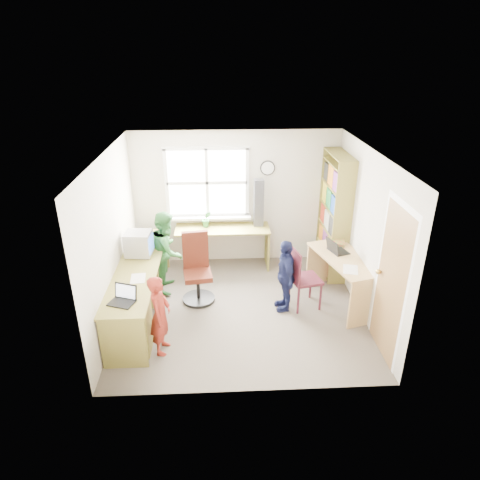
{
  "coord_description": "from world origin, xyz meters",
  "views": [
    {
      "loc": [
        -0.3,
        -5.49,
        3.69
      ],
      "look_at": [
        0.0,
        0.25,
        1.05
      ],
      "focal_mm": 32.0,
      "sensor_mm": 36.0,
      "label": 1
    }
  ],
  "objects_px": {
    "laptop_right": "(336,249)",
    "person_green": "(167,251)",
    "right_desk": "(344,270)",
    "laptop_left": "(123,298)",
    "l_desk": "(150,296)",
    "person_red": "(160,315)",
    "wooden_chair": "(301,276)",
    "swivel_chair": "(197,272)",
    "crt_monitor": "(139,244)",
    "person_navy": "(285,275)",
    "bookshelf": "(334,218)",
    "cd_tower": "(259,203)",
    "potted_plant": "(207,219)"
  },
  "relations": [
    {
      "from": "laptop_right",
      "to": "person_green",
      "type": "bearing_deg",
      "value": 63.28
    },
    {
      "from": "right_desk",
      "to": "person_green",
      "type": "relative_size",
      "value": 1.1
    },
    {
      "from": "right_desk",
      "to": "laptop_left",
      "type": "distance_m",
      "value": 3.27
    },
    {
      "from": "l_desk",
      "to": "person_red",
      "type": "height_order",
      "value": "person_red"
    },
    {
      "from": "wooden_chair",
      "to": "person_red",
      "type": "xyz_separation_m",
      "value": [
        -1.99,
        -0.94,
        0.02
      ]
    },
    {
      "from": "laptop_left",
      "to": "person_red",
      "type": "relative_size",
      "value": 0.34
    },
    {
      "from": "swivel_chair",
      "to": "crt_monitor",
      "type": "relative_size",
      "value": 2.66
    },
    {
      "from": "wooden_chair",
      "to": "laptop_right",
      "type": "bearing_deg",
      "value": 13.95
    },
    {
      "from": "l_desk",
      "to": "person_navy",
      "type": "relative_size",
      "value": 2.6
    },
    {
      "from": "swivel_chair",
      "to": "laptop_left",
      "type": "bearing_deg",
      "value": -133.02
    },
    {
      "from": "bookshelf",
      "to": "wooden_chair",
      "type": "bearing_deg",
      "value": -122.96
    },
    {
      "from": "bookshelf",
      "to": "person_red",
      "type": "xyz_separation_m",
      "value": [
        -2.73,
        -2.09,
        -0.45
      ]
    },
    {
      "from": "bookshelf",
      "to": "laptop_right",
      "type": "distance_m",
      "value": 0.89
    },
    {
      "from": "right_desk",
      "to": "wooden_chair",
      "type": "distance_m",
      "value": 0.68
    },
    {
      "from": "swivel_chair",
      "to": "person_navy",
      "type": "distance_m",
      "value": 1.37
    },
    {
      "from": "right_desk",
      "to": "swivel_chair",
      "type": "distance_m",
      "value": 2.26
    },
    {
      "from": "swivel_chair",
      "to": "laptop_right",
      "type": "relative_size",
      "value": 2.85
    },
    {
      "from": "crt_monitor",
      "to": "cd_tower",
      "type": "relative_size",
      "value": 0.49
    },
    {
      "from": "laptop_right",
      "to": "person_green",
      "type": "height_order",
      "value": "person_green"
    },
    {
      "from": "bookshelf",
      "to": "person_navy",
      "type": "distance_m",
      "value": 1.6
    },
    {
      "from": "right_desk",
      "to": "laptop_left",
      "type": "bearing_deg",
      "value": -177.49
    },
    {
      "from": "cd_tower",
      "to": "potted_plant",
      "type": "relative_size",
      "value": 2.84
    },
    {
      "from": "wooden_chair",
      "to": "person_navy",
      "type": "height_order",
      "value": "person_navy"
    },
    {
      "from": "person_navy",
      "to": "laptop_right",
      "type": "bearing_deg",
      "value": 106.21
    },
    {
      "from": "wooden_chair",
      "to": "laptop_left",
      "type": "height_order",
      "value": "wooden_chair"
    },
    {
      "from": "swivel_chair",
      "to": "laptop_right",
      "type": "height_order",
      "value": "swivel_chair"
    },
    {
      "from": "wooden_chair",
      "to": "potted_plant",
      "type": "xyz_separation_m",
      "value": [
        -1.43,
        1.45,
        0.37
      ]
    },
    {
      "from": "laptop_left",
      "to": "person_navy",
      "type": "relative_size",
      "value": 0.33
    },
    {
      "from": "right_desk",
      "to": "crt_monitor",
      "type": "relative_size",
      "value": 3.54
    },
    {
      "from": "wooden_chair",
      "to": "cd_tower",
      "type": "relative_size",
      "value": 1.15
    },
    {
      "from": "bookshelf",
      "to": "laptop_right",
      "type": "bearing_deg",
      "value": -101.2
    },
    {
      "from": "right_desk",
      "to": "laptop_right",
      "type": "xyz_separation_m",
      "value": [
        -0.1,
        0.2,
        0.26
      ]
    },
    {
      "from": "laptop_left",
      "to": "bookshelf",
      "type": "bearing_deg",
      "value": 53.19
    },
    {
      "from": "swivel_chair",
      "to": "crt_monitor",
      "type": "distance_m",
      "value": 0.99
    },
    {
      "from": "l_desk",
      "to": "laptop_left",
      "type": "relative_size",
      "value": 7.83
    },
    {
      "from": "person_red",
      "to": "laptop_right",
      "type": "bearing_deg",
      "value": -57.51
    },
    {
      "from": "person_red",
      "to": "bookshelf",
      "type": "bearing_deg",
      "value": -45.81
    },
    {
      "from": "laptop_left",
      "to": "cd_tower",
      "type": "height_order",
      "value": "cd_tower"
    },
    {
      "from": "l_desk",
      "to": "cd_tower",
      "type": "relative_size",
      "value": 3.5
    },
    {
      "from": "crt_monitor",
      "to": "person_navy",
      "type": "relative_size",
      "value": 0.36
    },
    {
      "from": "l_desk",
      "to": "swivel_chair",
      "type": "height_order",
      "value": "swivel_chair"
    },
    {
      "from": "laptop_right",
      "to": "person_red",
      "type": "height_order",
      "value": "person_red"
    },
    {
      "from": "l_desk",
      "to": "laptop_right",
      "type": "xyz_separation_m",
      "value": [
        2.79,
        0.62,
        0.37
      ]
    },
    {
      "from": "swivel_chair",
      "to": "person_navy",
      "type": "xyz_separation_m",
      "value": [
        1.32,
        -0.35,
        0.1
      ]
    },
    {
      "from": "l_desk",
      "to": "laptop_left",
      "type": "distance_m",
      "value": 0.71
    },
    {
      "from": "potted_plant",
      "to": "l_desk",
      "type": "bearing_deg",
      "value": -113.75
    },
    {
      "from": "laptop_right",
      "to": "potted_plant",
      "type": "distance_m",
      "value": 2.32
    },
    {
      "from": "crt_monitor",
      "to": "laptop_left",
      "type": "bearing_deg",
      "value": -84.52
    },
    {
      "from": "wooden_chair",
      "to": "potted_plant",
      "type": "bearing_deg",
      "value": 121.89
    },
    {
      "from": "bookshelf",
      "to": "potted_plant",
      "type": "relative_size",
      "value": 7.07
    }
  ]
}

